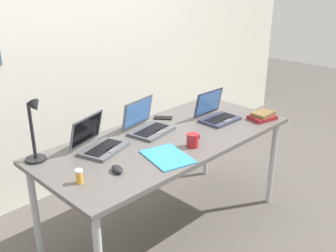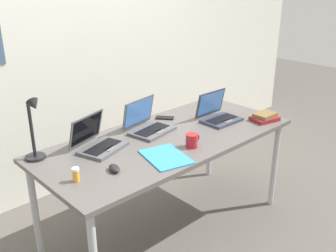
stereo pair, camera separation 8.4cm
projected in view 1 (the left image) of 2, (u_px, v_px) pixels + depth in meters
name	position (u px, v px, depth m)	size (l,w,h in m)	color
ground_plane	(168.00, 228.00, 2.89)	(12.00, 12.00, 0.00)	#56514C
wall_back	(72.00, 36.00, 3.13)	(6.00, 0.13, 2.60)	silver
desk	(168.00, 145.00, 2.64)	(1.80, 0.80, 0.74)	#595451
desk_lamp	(35.00, 131.00, 2.20)	(0.12, 0.18, 0.40)	black
laptop_front_right	(147.00, 125.00, 2.69)	(0.34, 0.30, 0.22)	#515459
laptop_near_lamp	(216.00, 114.00, 2.91)	(0.29, 0.24, 0.21)	#33384C
laptop_center	(98.00, 143.00, 2.42)	(0.35, 0.33, 0.21)	#515459
computer_mouse	(117.00, 169.00, 2.15)	(0.06, 0.10, 0.03)	black
cell_phone	(163.00, 118.00, 2.94)	(0.06, 0.14, 0.01)	black
pill_bottle	(79.00, 176.00, 2.03)	(0.04, 0.04, 0.08)	gold
book_stack	(262.00, 116.00, 2.92)	(0.22, 0.18, 0.06)	maroon
paper_folder_near_mouse	(168.00, 157.00, 2.33)	(0.23, 0.31, 0.01)	#338CC6
coffee_mug	(192.00, 140.00, 2.46)	(0.11, 0.08, 0.09)	#B21E23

